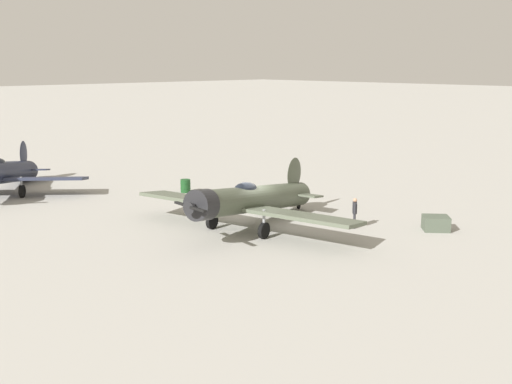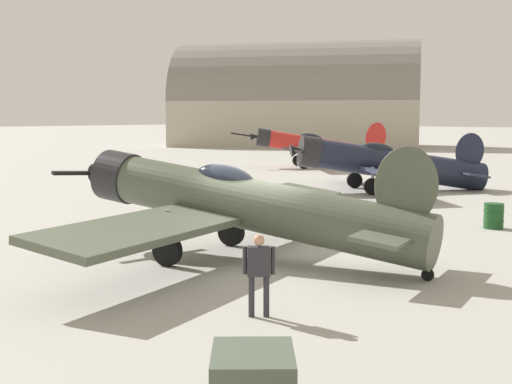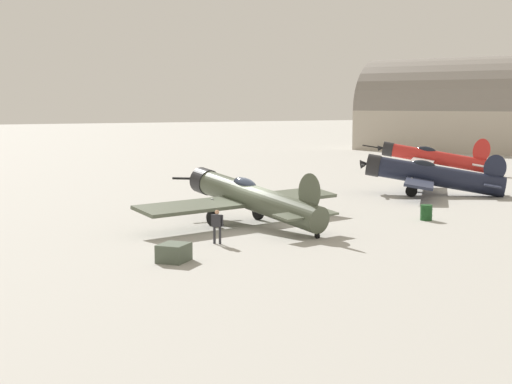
{
  "view_description": "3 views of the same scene",
  "coord_description": "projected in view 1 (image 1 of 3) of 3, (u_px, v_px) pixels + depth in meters",
  "views": [
    {
      "loc": [
        20.95,
        21.43,
        8.25
      ],
      "look_at": [
        0.0,
        0.0,
        1.8
      ],
      "focal_mm": 42.18,
      "sensor_mm": 36.0,
      "label": 1
    },
    {
      "loc": [
        -11.67,
        13.48,
        3.76
      ],
      "look_at": [
        0.0,
        0.0,
        1.8
      ],
      "focal_mm": 49.31,
      "sensor_mm": 36.0,
      "label": 2
    },
    {
      "loc": [
        -33.08,
        17.61,
        6.32
      ],
      "look_at": [
        0.0,
        0.0,
        1.8
      ],
      "focal_mm": 51.63,
      "sensor_mm": 36.0,
      "label": 3
    }
  ],
  "objects": [
    {
      "name": "airplane_mid_apron",
      "position": [
        1.0,
        173.0,
        38.39
      ],
      "size": [
        9.46,
        9.39,
        3.04
      ],
      "rotation": [
        0.0,
        0.0,
        7.12
      ],
      "color": "#1E2338",
      "rests_on": "ground_plane"
    },
    {
      "name": "ground_crew_mechanic",
      "position": [
        355.0,
        210.0,
        30.48
      ],
      "size": [
        0.49,
        0.43,
        1.56
      ],
      "rotation": [
        0.0,
        0.0,
        5.4
      ],
      "color": "#2D2D33",
      "rests_on": "ground_plane"
    },
    {
      "name": "equipment_crate",
      "position": [
        436.0,
        223.0,
        30.18
      ],
      "size": [
        1.63,
        1.65,
        0.73
      ],
      "rotation": [
        0.0,
        0.0,
        2.29
      ],
      "color": "#4C5647",
      "rests_on": "ground_plane"
    },
    {
      "name": "airplane_foreground",
      "position": [
        250.0,
        200.0,
        30.3
      ],
      "size": [
        10.2,
        12.47,
        3.15
      ],
      "rotation": [
        0.0,
        0.0,
        6.5
      ],
      "color": "#4C5442",
      "rests_on": "ground_plane"
    },
    {
      "name": "fuel_drum",
      "position": [
        185.0,
        186.0,
        39.07
      ],
      "size": [
        0.68,
        0.68,
        0.84
      ],
      "color": "#19471E",
      "rests_on": "ground_plane"
    },
    {
      "name": "ground_plane",
      "position": [
        256.0,
        226.0,
        31.03
      ],
      "size": [
        400.0,
        400.0,
        0.0
      ],
      "primitive_type": "plane",
      "color": "#A8A59E"
    }
  ]
}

